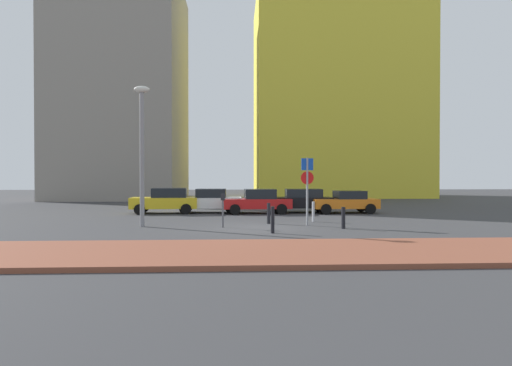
% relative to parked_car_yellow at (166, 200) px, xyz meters
% --- Properties ---
extents(ground_plane, '(120.00, 120.00, 0.00)m').
position_rel_parked_car_yellow_xyz_m(ground_plane, '(5.14, -7.64, -0.81)').
color(ground_plane, '#38383A').
extents(sidewalk_brick, '(40.00, 4.03, 0.14)m').
position_rel_parked_car_yellow_xyz_m(sidewalk_brick, '(5.14, -13.84, -0.74)').
color(sidewalk_brick, brown).
rests_on(sidewalk_brick, ground).
extents(parked_car_yellow, '(4.17, 2.15, 1.58)m').
position_rel_parked_car_yellow_xyz_m(parked_car_yellow, '(0.00, 0.00, 0.00)').
color(parked_car_yellow, gold).
rests_on(parked_car_yellow, ground).
extents(parked_car_white, '(4.16, 2.04, 1.52)m').
position_rel_parked_car_yellow_xyz_m(parked_car_white, '(2.69, 0.35, -0.04)').
color(parked_car_white, white).
rests_on(parked_car_white, ground).
extents(parked_car_red, '(4.25, 2.18, 1.51)m').
position_rel_parked_car_yellow_xyz_m(parked_car_red, '(5.75, -0.28, -0.04)').
color(parked_car_red, red).
rests_on(parked_car_red, ground).
extents(parked_car_black, '(4.29, 2.04, 1.51)m').
position_rel_parked_car_yellow_xyz_m(parked_car_black, '(8.46, 0.19, -0.02)').
color(parked_car_black, black).
rests_on(parked_car_black, ground).
extents(parked_car_orange, '(4.09, 2.06, 1.41)m').
position_rel_parked_car_yellow_xyz_m(parked_car_orange, '(11.27, -0.38, -0.09)').
color(parked_car_orange, orange).
rests_on(parked_car_orange, ground).
extents(parking_sign_post, '(0.60, 0.10, 3.14)m').
position_rel_parked_car_yellow_xyz_m(parking_sign_post, '(7.69, -6.90, 1.17)').
color(parking_sign_post, gray).
rests_on(parking_sign_post, ground).
extents(parking_meter, '(0.18, 0.14, 1.49)m').
position_rel_parked_car_yellow_xyz_m(parking_meter, '(3.82, -7.40, 0.15)').
color(parking_meter, '#4C4C51').
rests_on(parking_meter, ground).
extents(street_lamp, '(0.70, 0.36, 6.35)m').
position_rel_parked_car_yellow_xyz_m(street_lamp, '(0.16, -6.94, 2.97)').
color(street_lamp, gray).
rests_on(street_lamp, ground).
extents(traffic_bollard_near, '(0.15, 0.15, 1.07)m').
position_rel_parked_car_yellow_xyz_m(traffic_bollard_near, '(5.87, -9.35, -0.28)').
color(traffic_bollard_near, black).
rests_on(traffic_bollard_near, ground).
extents(traffic_bollard_mid, '(0.17, 0.17, 1.00)m').
position_rel_parked_car_yellow_xyz_m(traffic_bollard_mid, '(5.98, -6.03, -0.31)').
color(traffic_bollard_mid, black).
rests_on(traffic_bollard_mid, ground).
extents(traffic_bollard_far, '(0.13, 0.13, 1.02)m').
position_rel_parked_car_yellow_xyz_m(traffic_bollard_far, '(8.28, -5.29, -0.30)').
color(traffic_bollard_far, '#B7B7BC').
rests_on(traffic_bollard_far, ground).
extents(traffic_bollard_edge, '(0.17, 0.17, 0.95)m').
position_rel_parked_car_yellow_xyz_m(traffic_bollard_edge, '(9.07, -8.07, -0.34)').
color(traffic_bollard_edge, black).
rests_on(traffic_bollard_edge, ground).
extents(building_colorful_midrise, '(19.35, 12.45, 23.52)m').
position_rel_parked_car_yellow_xyz_m(building_colorful_midrise, '(16.40, 22.72, 10.94)').
color(building_colorful_midrise, gold).
rests_on(building_colorful_midrise, ground).
extents(building_under_construction, '(12.60, 12.97, 23.48)m').
position_rel_parked_car_yellow_xyz_m(building_under_construction, '(-7.96, 19.17, 10.93)').
color(building_under_construction, gray).
rests_on(building_under_construction, ground).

